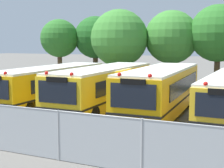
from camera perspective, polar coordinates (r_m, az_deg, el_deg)
ground_plane at (r=19.03m, az=3.52°, el=-4.98°), size 160.00×160.00×0.00m
school_bus_0 at (r=21.34m, az=-10.40°, el=-0.02°), size 2.48×10.35×2.61m
school_bus_1 at (r=19.44m, az=-1.30°, el=-0.45°), size 2.55×10.29×2.70m
school_bus_2 at (r=18.13m, az=8.55°, el=-0.99°), size 2.70×9.83×2.77m
tree_0 at (r=30.95m, az=-8.91°, el=7.91°), size 3.49×3.49×6.15m
tree_1 at (r=31.25m, az=-3.01°, el=8.14°), size 3.94×3.94×6.46m
tree_2 at (r=28.25m, az=1.51°, el=7.83°), size 4.86×4.86×6.81m
tree_3 at (r=28.63m, az=9.88°, el=8.01°), size 4.61×4.53×6.73m
tree_4 at (r=28.15m, az=17.78°, el=8.61°), size 4.63×4.63×7.07m
chainlink_fence at (r=11.43m, az=-9.24°, el=-8.63°), size 17.94×0.07×1.76m
traffic_cone at (r=11.57m, az=15.80°, el=-11.83°), size 0.45×0.45×0.59m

